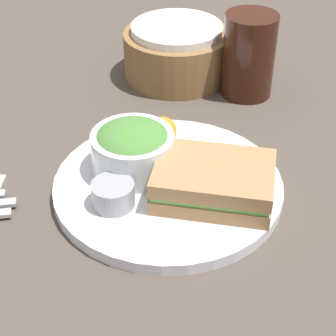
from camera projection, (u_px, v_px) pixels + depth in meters
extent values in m
plane|color=#4C4238|center=(168.00, 191.00, 0.69)|extent=(4.00, 4.00, 0.00)
cylinder|color=silver|center=(168.00, 186.00, 0.69)|extent=(0.28, 0.28, 0.02)
cube|color=#A37A4C|center=(213.00, 190.00, 0.65)|extent=(0.15, 0.12, 0.02)
cube|color=#6BB24C|center=(214.00, 181.00, 0.65)|extent=(0.14, 0.11, 0.01)
cube|color=#A37A4C|center=(214.00, 173.00, 0.64)|extent=(0.15, 0.12, 0.02)
cylinder|color=white|center=(133.00, 152.00, 0.68)|extent=(0.10, 0.10, 0.05)
ellipsoid|color=#4C8438|center=(132.00, 141.00, 0.67)|extent=(0.09, 0.09, 0.04)
cylinder|color=#99999E|center=(113.00, 194.00, 0.64)|extent=(0.05, 0.05, 0.03)
sphere|color=orange|center=(162.00, 131.00, 0.73)|extent=(0.04, 0.04, 0.04)
cylinder|color=#38190F|center=(249.00, 55.00, 0.85)|extent=(0.08, 0.08, 0.13)
cylinder|color=olive|center=(175.00, 54.00, 0.91)|extent=(0.17, 0.17, 0.08)
cylinder|color=white|center=(175.00, 29.00, 0.88)|extent=(0.15, 0.15, 0.01)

